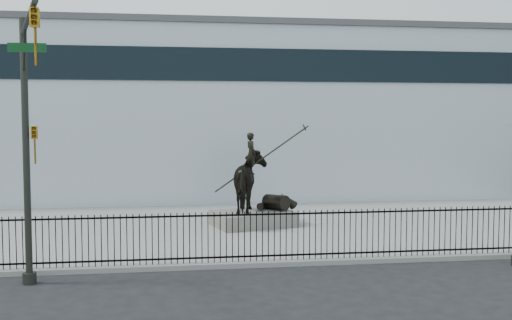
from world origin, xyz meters
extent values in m
plane|color=black|center=(0.00, 0.00, 0.00)|extent=(120.00, 120.00, 0.00)
cube|color=gray|center=(0.00, 7.00, 0.07)|extent=(30.00, 12.00, 0.15)
cube|color=silver|center=(0.00, 20.00, 4.50)|extent=(44.00, 14.00, 9.00)
cube|color=black|center=(0.00, 1.25, 0.30)|extent=(22.00, 0.05, 0.05)
cube|color=black|center=(0.00, 1.25, 1.55)|extent=(22.00, 0.05, 0.05)
cube|color=black|center=(0.00, 1.25, 0.90)|extent=(22.00, 0.03, 1.50)
cube|color=#585651|center=(-0.03, 7.08, 0.43)|extent=(3.45, 2.78, 0.57)
imported|color=black|center=(-0.03, 7.08, 1.92)|extent=(2.59, 2.83, 2.41)
imported|color=black|center=(-0.12, 7.06, 3.02)|extent=(0.53, 0.67, 1.63)
cylinder|color=black|center=(0.29, 7.17, 2.78)|extent=(3.77, 1.04, 2.45)
cylinder|color=black|center=(-7.00, 0.20, 0.15)|extent=(0.36, 0.36, 0.30)
cylinder|color=black|center=(-7.00, 0.20, 3.50)|extent=(0.18, 0.18, 7.00)
cylinder|color=black|center=(-6.40, -1.92, 6.60)|extent=(1.47, 4.84, 0.12)
imported|color=#BC8014|center=(-5.80, -4.05, 5.97)|extent=(0.18, 0.22, 1.10)
imported|color=#BC8014|center=(-6.78, 0.20, 3.70)|extent=(0.16, 0.20, 1.00)
cube|color=#0C3F19|center=(-6.64, -1.00, 6.10)|extent=(0.90, 0.03, 0.22)
camera|label=1|loc=(-3.23, -16.16, 4.40)|focal=42.00mm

